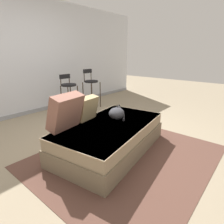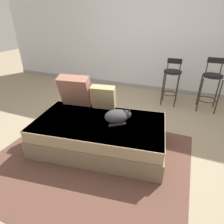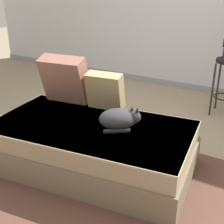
{
  "view_description": "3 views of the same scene",
  "coord_description": "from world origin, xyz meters",
  "views": [
    {
      "loc": [
        -1.92,
        -2.04,
        1.4
      ],
      "look_at": [
        0.15,
        -0.3,
        0.54
      ],
      "focal_mm": 30.0,
      "sensor_mm": 36.0,
      "label": 1
    },
    {
      "loc": [
        0.98,
        -2.34,
        1.68
      ],
      "look_at": [
        0.15,
        -0.3,
        0.54
      ],
      "focal_mm": 30.0,
      "sensor_mm": 36.0,
      "label": 2
    },
    {
      "loc": [
        1.44,
        -2.39,
        1.58
      ],
      "look_at": [
        0.15,
        -0.3,
        0.54
      ],
      "focal_mm": 50.0,
      "sensor_mm": 36.0,
      "label": 3
    }
  ],
  "objects": [
    {
      "name": "ground_plane",
      "position": [
        0.0,
        0.0,
        0.0
      ],
      "size": [
        16.0,
        16.0,
        0.0
      ],
      "primitive_type": "plane",
      "color": "gray",
      "rests_on": "ground"
    },
    {
      "name": "wall_back_panel",
      "position": [
        0.0,
        2.25,
        1.3
      ],
      "size": [
        8.0,
        0.1,
        2.6
      ],
      "primitive_type": "cube",
      "color": "silver",
      "rests_on": "ground"
    },
    {
      "name": "wall_baseboard_trim",
      "position": [
        0.0,
        2.2,
        0.04
      ],
      "size": [
        8.0,
        0.02,
        0.09
      ],
      "primitive_type": "cube",
      "color": "gray",
      "rests_on": "ground"
    },
    {
      "name": "area_rug",
      "position": [
        0.0,
        -0.7,
        0.0
      ],
      "size": [
        2.46,
        2.08,
        0.01
      ],
      "primitive_type": "cube",
      "color": "brown",
      "rests_on": "ground"
    },
    {
      "name": "couch",
      "position": [
        0.0,
        -0.4,
        0.21
      ],
      "size": [
        1.88,
        1.22,
        0.42
      ],
      "color": "#766750",
      "rests_on": "ground"
    },
    {
      "name": "throw_pillow_corner",
      "position": [
        -0.53,
        -0.08,
        0.66
      ],
      "size": [
        0.5,
        0.36,
        0.49
      ],
      "color": "#936051",
      "rests_on": "couch"
    },
    {
      "name": "throw_pillow_middle",
      "position": [
        -0.1,
        -0.02,
        0.6
      ],
      "size": [
        0.37,
        0.24,
        0.37
      ],
      "color": "tan",
      "rests_on": "couch"
    },
    {
      "name": "cat",
      "position": [
        0.24,
        -0.32,
        0.5
      ],
      "size": [
        0.4,
        0.38,
        0.2
      ],
      "color": "#333338",
      "rests_on": "couch"
    },
    {
      "name": "bar_stool_near_window",
      "position": [
        0.72,
        1.49,
        0.56
      ],
      "size": [
        0.34,
        0.34,
        0.92
      ],
      "color": "#2D2319",
      "rests_on": "ground"
    },
    {
      "name": "bar_stool_by_doorway",
      "position": [
        1.44,
        1.49,
        0.55
      ],
      "size": [
        0.34,
        0.34,
        0.99
      ],
      "color": "#2D2319",
      "rests_on": "ground"
    }
  ]
}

